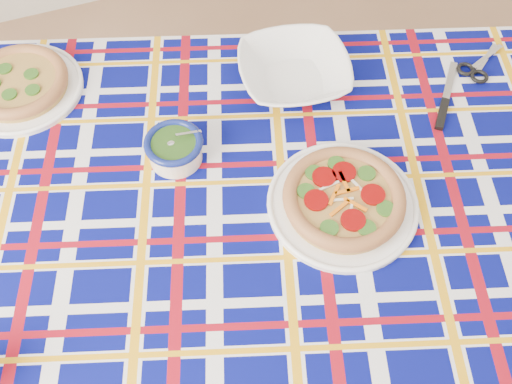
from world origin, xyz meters
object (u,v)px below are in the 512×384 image
object	(u,v)px
serving_bowl	(294,72)
pesto_bowl	(174,148)
main_focaccia_plate	(344,198)
dining_table	(249,218)

from	to	relation	value
serving_bowl	pesto_bowl	bearing A→B (deg)	-159.24
main_focaccia_plate	pesto_bowl	xyz separation A→B (m)	(-0.29, 0.24, 0.01)
dining_table	pesto_bowl	bearing A→B (deg)	143.62
main_focaccia_plate	dining_table	bearing A→B (deg)	155.33
serving_bowl	main_focaccia_plate	bearing A→B (deg)	-95.78
dining_table	main_focaccia_plate	bearing A→B (deg)	-7.06
main_focaccia_plate	serving_bowl	world-z (taller)	serving_bowl
main_focaccia_plate	serving_bowl	size ratio (longest dim) A/B	1.23
pesto_bowl	serving_bowl	distance (m)	0.35
main_focaccia_plate	pesto_bowl	world-z (taller)	pesto_bowl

